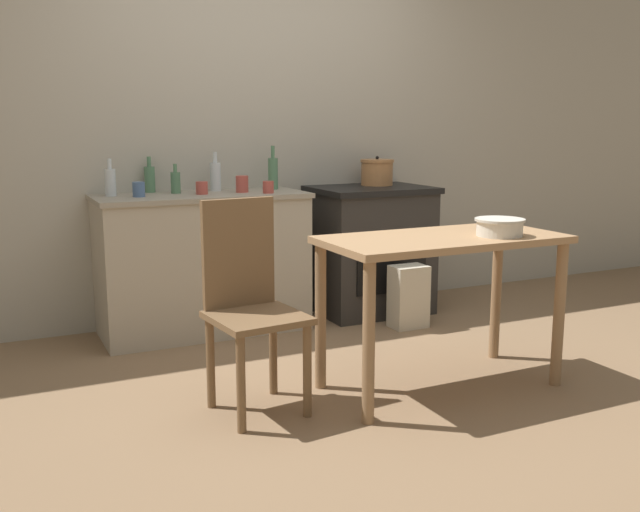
{
  "coord_description": "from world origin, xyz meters",
  "views": [
    {
      "loc": [
        -1.72,
        -3.05,
        1.32
      ],
      "look_at": [
        0.0,
        0.54,
        0.58
      ],
      "focal_mm": 40.0,
      "sensor_mm": 36.0,
      "label": 1
    }
  ],
  "objects_px": {
    "flour_sack": "(408,297)",
    "cup_right": "(242,184)",
    "chair": "(249,300)",
    "cup_far_right": "(202,188)",
    "stock_pot": "(377,172)",
    "bottle_mid_left": "(150,179)",
    "bottle_center": "(273,173)",
    "bottle_center_left": "(215,176)",
    "cup_mid_right": "(268,187)",
    "work_table": "(442,261)",
    "bottle_far_left": "(110,182)",
    "mixing_bowl_large": "(500,226)",
    "cup_center_right": "(139,189)",
    "stove": "(370,249)",
    "bottle_left": "(176,182)"
  },
  "relations": [
    {
      "from": "flour_sack",
      "to": "cup_right",
      "type": "xyz_separation_m",
      "value": [
        -0.96,
        0.48,
        0.73
      ]
    },
    {
      "from": "bottle_center_left",
      "to": "flour_sack",
      "type": "bearing_deg",
      "value": -30.44
    },
    {
      "from": "stock_pot",
      "to": "bottle_center_left",
      "type": "xyz_separation_m",
      "value": [
        -1.16,
        0.08,
        0.01
      ]
    },
    {
      "from": "bottle_left",
      "to": "bottle_center_left",
      "type": "distance_m",
      "value": 0.28
    },
    {
      "from": "stock_pot",
      "to": "bottle_center",
      "type": "xyz_separation_m",
      "value": [
        -0.78,
        0.03,
        0.02
      ]
    },
    {
      "from": "bottle_far_left",
      "to": "bottle_center_left",
      "type": "height_order",
      "value": "bottle_center_left"
    },
    {
      "from": "chair",
      "to": "mixing_bowl_large",
      "type": "xyz_separation_m",
      "value": [
        1.2,
        -0.28,
        0.31
      ]
    },
    {
      "from": "cup_right",
      "to": "stock_pot",
      "type": "bearing_deg",
      "value": 4.75
    },
    {
      "from": "flour_sack",
      "to": "bottle_mid_left",
      "type": "height_order",
      "value": "bottle_mid_left"
    },
    {
      "from": "bottle_center",
      "to": "chair",
      "type": "bearing_deg",
      "value": -116.14
    },
    {
      "from": "flour_sack",
      "to": "bottle_center",
      "type": "distance_m",
      "value": 1.21
    },
    {
      "from": "stock_pot",
      "to": "cup_far_right",
      "type": "bearing_deg",
      "value": -175.66
    },
    {
      "from": "cup_right",
      "to": "stove",
      "type": "bearing_deg",
      "value": 0.12
    },
    {
      "from": "stove",
      "to": "bottle_mid_left",
      "type": "relative_size",
      "value": 3.91
    },
    {
      "from": "chair",
      "to": "cup_right",
      "type": "height_order",
      "value": "cup_right"
    },
    {
      "from": "bottle_far_left",
      "to": "cup_right",
      "type": "distance_m",
      "value": 0.8
    },
    {
      "from": "bottle_center",
      "to": "cup_mid_right",
      "type": "height_order",
      "value": "bottle_center"
    },
    {
      "from": "cup_center_right",
      "to": "bottle_center_left",
      "type": "bearing_deg",
      "value": 17.71
    },
    {
      "from": "bottle_left",
      "to": "work_table",
      "type": "bearing_deg",
      "value": -59.42
    },
    {
      "from": "stove",
      "to": "mixing_bowl_large",
      "type": "distance_m",
      "value": 1.62
    },
    {
      "from": "stove",
      "to": "flour_sack",
      "type": "height_order",
      "value": "stove"
    },
    {
      "from": "flour_sack",
      "to": "stock_pot",
      "type": "distance_m",
      "value": 0.96
    },
    {
      "from": "stock_pot",
      "to": "bottle_mid_left",
      "type": "relative_size",
      "value": 1.04
    },
    {
      "from": "work_table",
      "to": "bottle_left",
      "type": "xyz_separation_m",
      "value": [
        -0.92,
        1.56,
        0.31
      ]
    },
    {
      "from": "mixing_bowl_large",
      "to": "bottle_center",
      "type": "xyz_separation_m",
      "value": [
        -0.52,
        1.68,
        0.17
      ]
    },
    {
      "from": "stock_pot",
      "to": "cup_right",
      "type": "height_order",
      "value": "stock_pot"
    },
    {
      "from": "mixing_bowl_large",
      "to": "bottle_center",
      "type": "distance_m",
      "value": 1.76
    },
    {
      "from": "work_table",
      "to": "bottle_far_left",
      "type": "distance_m",
      "value": 2.07
    },
    {
      "from": "bottle_far_left",
      "to": "bottle_mid_left",
      "type": "height_order",
      "value": "same"
    },
    {
      "from": "cup_far_right",
      "to": "bottle_left",
      "type": "bearing_deg",
      "value": 136.56
    },
    {
      "from": "bottle_far_left",
      "to": "flour_sack",
      "type": "bearing_deg",
      "value": -18.51
    },
    {
      "from": "chair",
      "to": "cup_far_right",
      "type": "relative_size",
      "value": 12.57
    },
    {
      "from": "stock_pot",
      "to": "bottle_center_left",
      "type": "distance_m",
      "value": 1.16
    },
    {
      "from": "stove",
      "to": "bottle_far_left",
      "type": "bearing_deg",
      "value": 176.33
    },
    {
      "from": "flour_sack",
      "to": "work_table",
      "type": "bearing_deg",
      "value": -114.27
    },
    {
      "from": "cup_center_right",
      "to": "bottle_far_left",
      "type": "bearing_deg",
      "value": 140.12
    },
    {
      "from": "flour_sack",
      "to": "cup_right",
      "type": "bearing_deg",
      "value": 153.72
    },
    {
      "from": "cup_right",
      "to": "bottle_center_left",
      "type": "bearing_deg",
      "value": 127.12
    },
    {
      "from": "cup_center_right",
      "to": "stock_pot",
      "type": "bearing_deg",
      "value": 3.13
    },
    {
      "from": "flour_sack",
      "to": "cup_right",
      "type": "relative_size",
      "value": 3.91
    },
    {
      "from": "stove",
      "to": "chair",
      "type": "height_order",
      "value": "chair"
    },
    {
      "from": "stove",
      "to": "bottle_center",
      "type": "bearing_deg",
      "value": 170.74
    },
    {
      "from": "bottle_center",
      "to": "stove",
      "type": "bearing_deg",
      "value": -9.26
    },
    {
      "from": "stove",
      "to": "stock_pot",
      "type": "bearing_deg",
      "value": 41.09
    },
    {
      "from": "bottle_left",
      "to": "bottle_mid_left",
      "type": "xyz_separation_m",
      "value": [
        -0.13,
        0.13,
        0.02
      ]
    },
    {
      "from": "bottle_far_left",
      "to": "bottle_mid_left",
      "type": "distance_m",
      "value": 0.3
    },
    {
      "from": "chair",
      "to": "cup_far_right",
      "type": "distance_m",
      "value": 1.34
    },
    {
      "from": "chair",
      "to": "cup_mid_right",
      "type": "bearing_deg",
      "value": 58.35
    },
    {
      "from": "chair",
      "to": "bottle_far_left",
      "type": "bearing_deg",
      "value": 98.79
    },
    {
      "from": "work_table",
      "to": "bottle_center",
      "type": "relative_size",
      "value": 4.17
    }
  ]
}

